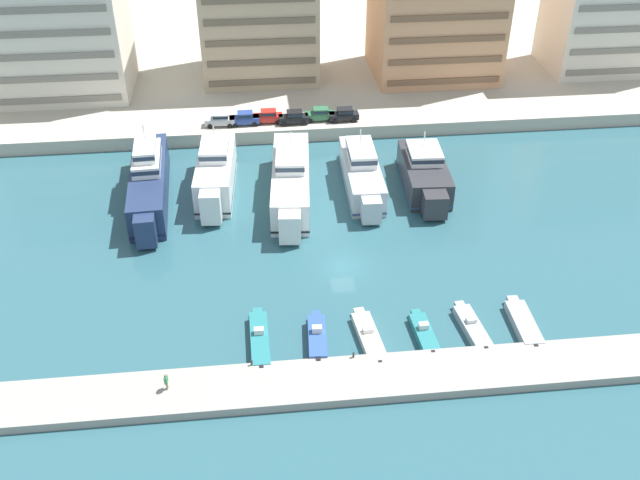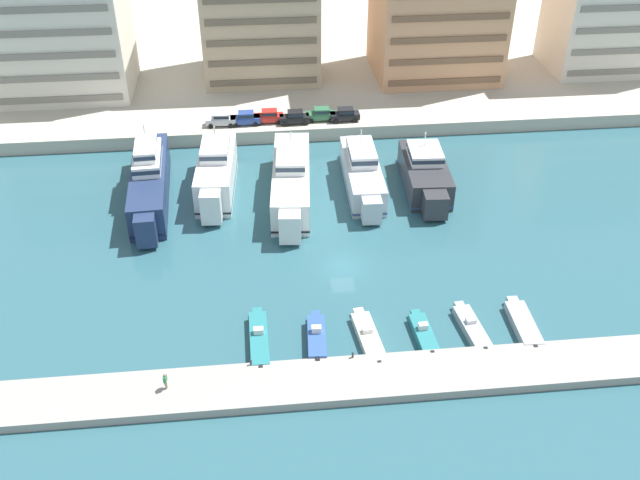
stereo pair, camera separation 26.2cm
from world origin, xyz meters
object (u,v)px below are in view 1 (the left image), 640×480
(car_black_center_right, at_px, (344,114))
(car_blue_left, at_px, (245,118))
(car_green_center, at_px, (320,114))
(yacht_charcoal_center, at_px, (425,174))
(yacht_silver_center_left, at_px, (362,173))
(motorboat_teal_center_left, at_px, (424,333))
(pedestrian_near_edge, at_px, (166,380))
(yacht_white_mid_left, at_px, (291,180))
(motorboat_cream_mid_left, at_px, (369,337))
(yacht_navy_far_left, at_px, (149,181))
(motorboat_grey_center_right, at_px, (523,323))
(car_silver_far_left, at_px, (220,119))
(car_black_center_left, at_px, (294,117))
(yacht_white_left, at_px, (216,173))
(car_red_mid_left, at_px, (268,116))
(motorboat_blue_left, at_px, (317,338))
(motorboat_grey_center, at_px, (472,327))
(motorboat_teal_far_left, at_px, (260,339))

(car_black_center_right, bearing_deg, car_blue_left, 179.09)
(car_green_center, bearing_deg, yacht_charcoal_center, -56.01)
(yacht_silver_center_left, bearing_deg, car_black_center_right, 90.57)
(yacht_charcoal_center, height_order, motorboat_teal_center_left, yacht_charcoal_center)
(car_green_center, bearing_deg, pedestrian_near_edge, -110.57)
(yacht_white_mid_left, height_order, motorboat_cream_mid_left, yacht_white_mid_left)
(yacht_navy_far_left, bearing_deg, motorboat_grey_center_right, -36.31)
(car_silver_far_left, bearing_deg, car_black_center_left, -2.01)
(yacht_white_left, xyz_separation_m, car_black_center_left, (10.60, 14.09, 0.38))
(motorboat_cream_mid_left, relative_size, motorboat_teal_center_left, 1.26)
(motorboat_grey_center_right, xyz_separation_m, pedestrian_near_edge, (-32.64, -5.19, 1.38))
(yacht_navy_far_left, bearing_deg, car_blue_left, 53.02)
(car_red_mid_left, relative_size, car_black_center_left, 1.00)
(motorboat_blue_left, xyz_separation_m, motorboat_cream_mid_left, (4.75, -0.27, -0.14))
(car_silver_far_left, relative_size, car_red_mid_left, 1.02)
(motorboat_teal_center_left, relative_size, car_black_center_right, 1.48)
(yacht_white_mid_left, relative_size, motorboat_grey_center, 3.05)
(car_black_center_left, xyz_separation_m, car_green_center, (3.71, 0.60, 0.00))
(yacht_silver_center_left, bearing_deg, motorboat_teal_far_left, -116.96)
(car_green_center, relative_size, pedestrian_near_edge, 2.48)
(yacht_charcoal_center, bearing_deg, pedestrian_near_edge, -132.80)
(motorboat_grey_center, relative_size, motorboat_grey_center_right, 0.95)
(car_blue_left, xyz_separation_m, car_red_mid_left, (3.23, 0.29, 0.00))
(motorboat_teal_far_left, xyz_separation_m, car_black_center_left, (6.40, 41.76, 2.38))
(yacht_silver_center_left, relative_size, motorboat_cream_mid_left, 2.27)
(motorboat_teal_center_left, distance_m, car_black_center_left, 43.43)
(motorboat_teal_center_left, height_order, motorboat_grey_center_right, motorboat_teal_center_left)
(pedestrian_near_edge, bearing_deg, car_green_center, 69.43)
(yacht_silver_center_left, distance_m, car_green_center, 16.06)
(yacht_white_left, bearing_deg, car_silver_far_left, 88.10)
(motorboat_teal_far_left, xyz_separation_m, car_blue_left, (-0.38, 42.14, 2.38))
(yacht_charcoal_center, height_order, car_black_center_right, yacht_charcoal_center)
(motorboat_grey_center, distance_m, car_blue_left, 47.11)
(yacht_navy_far_left, bearing_deg, car_black_center_right, 30.95)
(motorboat_blue_left, relative_size, motorboat_grey_center, 0.96)
(yacht_charcoal_center, relative_size, car_red_mid_left, 3.79)
(yacht_white_mid_left, distance_m, car_blue_left, 17.53)
(motorboat_teal_far_left, height_order, car_black_center_left, car_black_center_left)
(yacht_silver_center_left, relative_size, car_red_mid_left, 4.25)
(yacht_white_mid_left, height_order, car_green_center, yacht_white_mid_left)
(yacht_white_mid_left, distance_m, pedestrian_near_edge, 33.49)
(car_black_center_right, bearing_deg, yacht_charcoal_center, -64.07)
(motorboat_grey_center, xyz_separation_m, car_silver_far_left, (-23.51, 42.48, 2.42))
(car_red_mid_left, bearing_deg, yacht_navy_far_left, -133.34)
(motorboat_blue_left, bearing_deg, motorboat_grey_center_right, 0.01)
(car_black_center_right, bearing_deg, yacht_silver_center_left, -89.43)
(car_red_mid_left, bearing_deg, motorboat_teal_far_left, -93.84)
(yacht_white_left, distance_m, car_silver_far_left, 14.46)
(yacht_silver_center_left, bearing_deg, motorboat_blue_left, -107.07)
(motorboat_cream_mid_left, distance_m, pedestrian_near_edge, 18.61)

